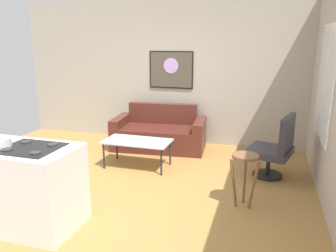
% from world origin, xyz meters
% --- Properties ---
extents(ground, '(6.40, 6.40, 0.04)m').
position_xyz_m(ground, '(0.00, 0.00, -0.02)').
color(ground, '#A2773D').
extents(back_wall, '(6.40, 0.05, 2.80)m').
position_xyz_m(back_wall, '(0.00, 2.42, 1.40)').
color(back_wall, '#ADA495').
rests_on(back_wall, ground).
extents(couch, '(1.78, 1.00, 0.81)m').
position_xyz_m(couch, '(-0.06, 1.86, 0.28)').
color(couch, '#4E221A').
rests_on(couch, ground).
extents(coffee_table, '(1.07, 0.57, 0.44)m').
position_xyz_m(coffee_table, '(-0.09, 0.81, 0.41)').
color(coffee_table, silver).
rests_on(coffee_table, ground).
extents(armchair, '(0.74, 0.76, 0.96)m').
position_xyz_m(armchair, '(2.03, 0.99, 0.46)').
color(armchair, black).
rests_on(armchair, ground).
extents(bar_stool, '(0.37, 0.36, 0.67)m').
position_xyz_m(bar_stool, '(1.66, -0.04, 0.52)').
color(bar_stool, brown).
rests_on(bar_stool, ground).
extents(kitchen_counter, '(1.44, 0.71, 0.93)m').
position_xyz_m(kitchen_counter, '(-0.73, -1.18, 0.45)').
color(kitchen_counter, white).
rests_on(kitchen_counter, ground).
extents(wall_painting, '(0.88, 0.03, 0.72)m').
position_xyz_m(wall_painting, '(0.01, 2.38, 1.45)').
color(wall_painting, black).
extents(window, '(0.03, 1.26, 1.52)m').
position_xyz_m(window, '(2.59, 0.90, 1.46)').
color(window, silver).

